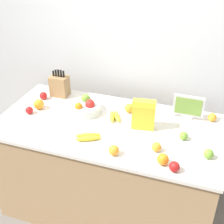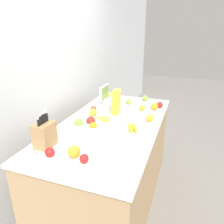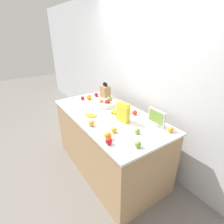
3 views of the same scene
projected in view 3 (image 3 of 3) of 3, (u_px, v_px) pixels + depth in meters
name	position (u px, v px, depth m)	size (l,w,h in m)	color
ground_plane	(109.00, 166.00, 2.82)	(14.00, 14.00, 0.00)	slate
wall_back	(146.00, 81.00, 2.61)	(9.00, 0.06, 2.60)	silver
counter	(109.00, 142.00, 2.63)	(1.84, 0.92, 0.93)	tan
knife_block	(105.00, 92.00, 3.00)	(0.16, 0.12, 0.30)	#937047
small_monitor	(157.00, 117.00, 2.09)	(0.25, 0.03, 0.21)	#B7B7BC
cereal_box	(123.00, 111.00, 2.18)	(0.19, 0.10, 0.25)	gold
fruit_bowl	(106.00, 103.00, 2.67)	(0.29, 0.29, 0.13)	silver
banana_bunch_left	(115.00, 111.00, 2.46)	(0.14, 0.19, 0.04)	yellow
banana_bunch_right	(91.00, 115.00, 2.36)	(0.21, 0.16, 0.04)	yellow
apple_by_knife_block	(83.00, 98.00, 2.91)	(0.07, 0.07, 0.07)	red
apple_rightmost	(138.00, 144.00, 1.73)	(0.07, 0.07, 0.07)	#6B9E33
apple_leftmost	(109.00, 141.00, 1.77)	(0.07, 0.07, 0.07)	red
apple_rear	(137.00, 131.00, 1.96)	(0.07, 0.07, 0.07)	#6B9E33
apple_middle	(135.00, 112.00, 2.39)	(0.07, 0.07, 0.07)	red
apple_near_bananas	(96.00, 95.00, 3.05)	(0.07, 0.07, 0.07)	red
orange_back_center	(171.00, 129.00, 1.98)	(0.07, 0.07, 0.07)	orange
orange_front_center	(108.00, 136.00, 1.86)	(0.08, 0.08, 0.08)	orange
orange_near_bowl	(127.00, 110.00, 2.45)	(0.08, 0.08, 0.08)	orange
orange_by_cereal	(89.00, 97.00, 2.93)	(0.09, 0.09, 0.09)	orange
orange_front_right	(92.00, 123.00, 2.11)	(0.08, 0.08, 0.08)	orange
orange_mid_left	(114.00, 130.00, 1.98)	(0.07, 0.07, 0.07)	orange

